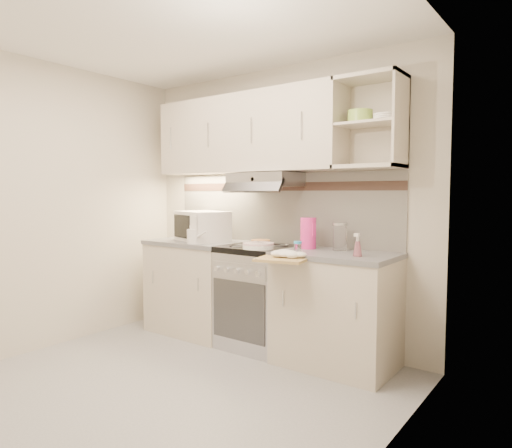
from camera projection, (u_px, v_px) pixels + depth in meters
name	position (u px, v px, depth m)	size (l,w,h in m)	color
ground	(167.00, 389.00, 3.18)	(3.00, 3.00, 0.00)	#98979A
room_shell	(201.00, 157.00, 3.36)	(3.04, 2.84, 2.52)	beige
base_cabinet_left	(197.00, 288.00, 4.48)	(0.90, 0.60, 0.86)	beige
worktop_left	(197.00, 242.00, 4.45)	(0.92, 0.62, 0.04)	slate
base_cabinet_right	(336.00, 312.00, 3.59)	(0.90, 0.60, 0.86)	beige
worktop_right	(337.00, 255.00, 3.56)	(0.92, 0.62, 0.04)	slate
electric_range	(259.00, 296.00, 4.03)	(0.60, 0.60, 0.90)	#B7B7BC
microwave	(202.00, 226.00, 4.42)	(0.60, 0.52, 0.29)	white
watering_can	(194.00, 236.00, 4.16)	(0.24, 0.12, 0.20)	silver
plate_stack	(258.00, 246.00, 3.79)	(0.26, 0.26, 0.06)	white
bread_loaf	(260.00, 242.00, 4.08)	(0.17, 0.17, 0.04)	#A46747
pink_pitcher	(308.00, 233.00, 3.78)	(0.14, 0.13, 0.26)	#EC2B8C
glass_jar	(340.00, 236.00, 3.67)	(0.12, 0.12, 0.23)	silver
spice_jar	(298.00, 247.00, 3.52)	(0.06, 0.06, 0.09)	silver
spray_bottle	(358.00, 247.00, 3.34)	(0.07, 0.07, 0.18)	pink
cutting_board	(283.00, 259.00, 3.41)	(0.36, 0.33, 0.02)	tan
dish_towel	(288.00, 252.00, 3.42)	(0.30, 0.25, 0.08)	silver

